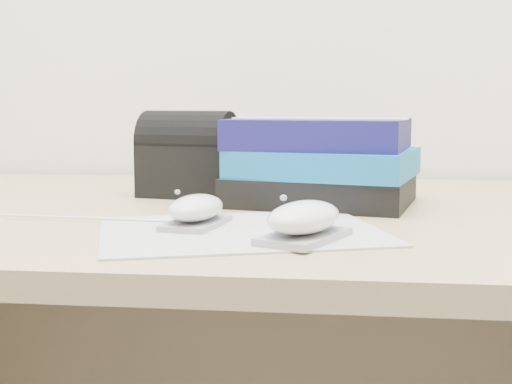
# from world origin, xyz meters

# --- Properties ---
(desk) EXTENTS (1.60, 0.80, 0.73)m
(desk) POSITION_xyz_m (0.00, 1.64, 0.50)
(desk) COLOR #A2855A
(desk) RESTS_ON ground
(mousepad) EXTENTS (0.38, 0.33, 0.00)m
(mousepad) POSITION_xyz_m (-0.06, 1.39, 0.73)
(mousepad) COLOR gray
(mousepad) RESTS_ON desk
(mouse_rear) EXTENTS (0.07, 0.11, 0.04)m
(mouse_rear) POSITION_xyz_m (-0.12, 1.41, 0.75)
(mouse_rear) COLOR gray
(mouse_rear) RESTS_ON mousepad
(mouse_front) EXTENTS (0.10, 0.13, 0.05)m
(mouse_front) POSITION_xyz_m (0.01, 1.34, 0.75)
(mouse_front) COLOR #949496
(mouse_front) RESTS_ON mousepad
(usb_cable) EXTENTS (0.24, 0.02, 0.00)m
(usb_cable) POSITION_xyz_m (-0.27, 1.44, 0.73)
(usb_cable) COLOR white
(usb_cable) RESTS_ON mousepad
(book_stack) EXTENTS (0.29, 0.25, 0.13)m
(book_stack) POSITION_xyz_m (0.02, 1.63, 0.79)
(book_stack) COLOR black
(book_stack) RESTS_ON desk
(pouch) EXTENTS (0.16, 0.12, 0.13)m
(pouch) POSITION_xyz_m (-0.19, 1.69, 0.80)
(pouch) COLOR black
(pouch) RESTS_ON desk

